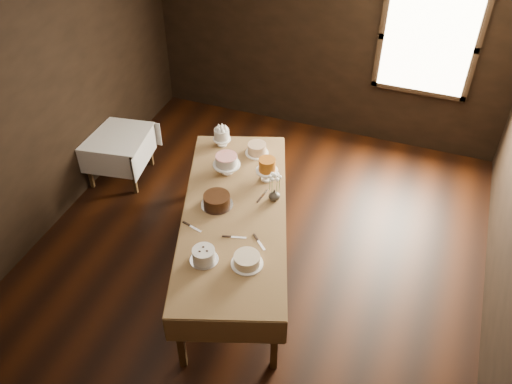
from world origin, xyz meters
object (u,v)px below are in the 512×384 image
(flower_vase, at_px, (274,195))
(cake_lattice, at_px, (227,165))
(cake_meringue, at_px, (222,138))
(cake_speckled, at_px, (257,149))
(cake_server_d, at_px, (264,193))
(cake_swirl, at_px, (204,255))
(cake_server_b, at_px, (261,245))
(cake_server_e, at_px, (195,229))
(cake_chocolate, at_px, (217,201))
(cake_cream, at_px, (247,260))
(display_table, at_px, (234,216))
(cake_caramel, at_px, (267,170))
(side_table, at_px, (116,140))
(cake_server_a, at_px, (239,237))

(flower_vase, bearing_deg, cake_lattice, 158.60)
(cake_meringue, height_order, cake_lattice, cake_lattice)
(cake_lattice, bearing_deg, cake_speckled, 66.74)
(cake_meringue, xyz_separation_m, cake_server_d, (0.78, -0.67, -0.10))
(cake_server_d, distance_m, flower_vase, 0.15)
(cake_swirl, distance_m, cake_server_d, 1.12)
(cake_server_b, bearing_deg, cake_speckled, 155.82)
(flower_vase, bearing_deg, cake_server_e, -130.48)
(cake_chocolate, relative_size, cake_cream, 1.29)
(display_table, relative_size, cake_server_d, 12.06)
(cake_chocolate, bearing_deg, display_table, -8.50)
(cake_swirl, bearing_deg, cake_lattice, 103.45)
(cake_caramel, bearing_deg, flower_vase, -57.75)
(cake_speckled, distance_m, cake_caramel, 0.49)
(cake_lattice, height_order, cake_cream, cake_lattice)
(cake_server_e, bearing_deg, cake_swirl, -37.65)
(side_table, height_order, cake_meringue, cake_meringue)
(cake_meringue, bearing_deg, cake_server_b, -54.35)
(display_table, bearing_deg, cake_speckled, 97.12)
(display_table, bearing_deg, cake_meringue, 119.00)
(cake_server_b, xyz_separation_m, cake_server_d, (-0.23, 0.73, 0.00))
(cake_meringue, height_order, flower_vase, cake_meringue)
(cake_chocolate, xyz_separation_m, cake_cream, (0.59, -0.66, -0.01))
(cake_meringue, height_order, cake_speckled, cake_meringue)
(cake_meringue, relative_size, cake_server_e, 0.96)
(side_table, height_order, flower_vase, flower_vase)
(cake_meringue, distance_m, cake_server_d, 1.03)
(cake_server_a, xyz_separation_m, flower_vase, (0.14, 0.66, 0.06))
(side_table, height_order, cake_server_e, cake_server_e)
(cake_chocolate, bearing_deg, cake_server_d, 40.61)
(cake_cream, height_order, cake_server_d, cake_cream)
(cake_speckled, relative_size, cake_cream, 0.99)
(side_table, xyz_separation_m, cake_caramel, (2.19, -0.37, 0.37))
(side_table, relative_size, flower_vase, 7.06)
(cake_server_b, bearing_deg, display_table, -175.86)
(cake_lattice, bearing_deg, cake_server_a, -60.98)
(cake_speckled, height_order, flower_vase, cake_speckled)
(cake_meringue, distance_m, cake_cream, 1.93)
(display_table, distance_m, flower_vase, 0.48)
(cake_lattice, xyz_separation_m, flower_vase, (0.65, -0.25, -0.04))
(cake_meringue, distance_m, cake_chocolate, 1.08)
(cake_server_a, bearing_deg, cake_caramel, 77.48)
(cake_meringue, xyz_separation_m, cake_speckled, (0.45, -0.01, -0.04))
(cake_swirl, distance_m, cake_cream, 0.41)
(cake_caramel, xyz_separation_m, cake_server_d, (0.06, -0.24, -0.12))
(cake_chocolate, relative_size, cake_server_e, 1.64)
(cake_speckled, distance_m, cake_server_b, 1.49)
(cake_server_b, bearing_deg, cake_caramel, 150.31)
(side_table, relative_size, cake_swirl, 3.30)
(cake_lattice, height_order, cake_caramel, cake_caramel)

